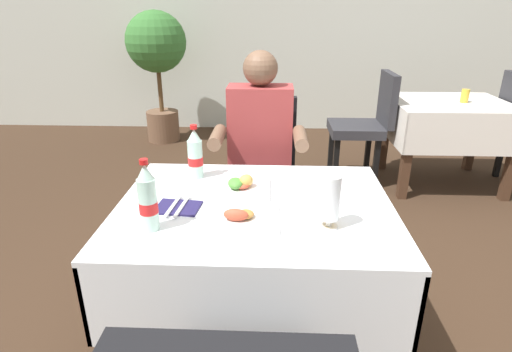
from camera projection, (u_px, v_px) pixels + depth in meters
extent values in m
plane|color=#382619|center=(283.00, 347.00, 1.93)|extent=(11.00, 11.00, 0.00)
cube|color=silver|center=(281.00, 5.00, 4.90)|extent=(11.00, 0.12, 2.99)
cube|color=white|center=(255.00, 206.00, 1.67)|extent=(1.10, 0.88, 0.02)
cube|color=white|center=(249.00, 312.00, 1.33)|extent=(1.10, 0.02, 0.32)
cube|color=white|center=(259.00, 198.00, 2.13)|extent=(1.10, 0.02, 0.32)
cube|color=white|center=(127.00, 239.00, 1.75)|extent=(0.02, 0.88, 0.32)
cube|color=white|center=(386.00, 245.00, 1.71)|extent=(0.02, 0.88, 0.32)
cube|color=#472D1E|center=(113.00, 343.00, 1.48)|extent=(0.07, 0.07, 0.72)
cube|color=#472D1E|center=(391.00, 352.00, 1.44)|extent=(0.07, 0.07, 0.72)
cube|color=#472D1E|center=(165.00, 235.00, 2.18)|extent=(0.07, 0.07, 0.72)
cube|color=#472D1E|center=(353.00, 239.00, 2.14)|extent=(0.07, 0.07, 0.72)
cube|color=black|center=(261.00, 186.00, 2.44)|extent=(0.44, 0.44, 0.08)
cube|color=black|center=(262.00, 132.00, 2.57)|extent=(0.42, 0.06, 0.44)
cube|color=black|center=(230.00, 239.00, 2.39)|extent=(0.04, 0.04, 0.45)
cube|color=black|center=(289.00, 240.00, 2.38)|extent=(0.04, 0.04, 0.45)
cube|color=black|center=(235.00, 212.00, 2.70)|extent=(0.04, 0.04, 0.45)
cube|color=black|center=(287.00, 213.00, 2.69)|extent=(0.04, 0.04, 0.45)
cylinder|color=#282D42|center=(244.00, 242.00, 2.36)|extent=(0.10, 0.10, 0.45)
cylinder|color=#282D42|center=(272.00, 243.00, 2.35)|extent=(0.10, 0.10, 0.45)
cube|color=#282D42|center=(259.00, 186.00, 2.40)|extent=(0.34, 0.36, 0.12)
cube|color=#9E3838|center=(260.00, 130.00, 2.35)|extent=(0.36, 0.20, 0.50)
sphere|color=brown|center=(260.00, 68.00, 2.22)|extent=(0.19, 0.19, 0.19)
cylinder|color=brown|center=(217.00, 137.00, 2.14)|extent=(0.07, 0.26, 0.07)
cylinder|color=brown|center=(300.00, 138.00, 2.12)|extent=(0.07, 0.26, 0.07)
cube|color=white|center=(248.00, 219.00, 1.53)|extent=(0.23, 0.23, 0.01)
ellipsoid|color=#C14C33|center=(236.00, 215.00, 1.50)|extent=(0.10, 0.05, 0.05)
ellipsoid|color=#B77A38|center=(246.00, 214.00, 1.53)|extent=(0.08, 0.08, 0.03)
cube|color=white|center=(243.00, 189.00, 1.79)|extent=(0.23, 0.23, 0.01)
ellipsoid|color=#C14C33|center=(243.00, 184.00, 1.78)|extent=(0.10, 0.11, 0.03)
ellipsoid|color=#4C8E38|center=(236.00, 183.00, 1.77)|extent=(0.08, 0.10, 0.04)
ellipsoid|color=gold|center=(246.00, 181.00, 1.78)|extent=(0.09, 0.09, 0.06)
cylinder|color=white|center=(328.00, 226.00, 1.49)|extent=(0.07, 0.07, 0.01)
cylinder|color=white|center=(328.00, 222.00, 1.48)|extent=(0.02, 0.02, 0.03)
cylinder|color=white|center=(330.00, 197.00, 1.44)|extent=(0.07, 0.07, 0.16)
cylinder|color=#C68928|center=(330.00, 202.00, 1.45)|extent=(0.07, 0.07, 0.13)
cylinder|color=silver|center=(195.00, 159.00, 1.89)|extent=(0.07, 0.07, 0.18)
cylinder|color=red|center=(196.00, 161.00, 1.90)|extent=(0.07, 0.07, 0.04)
cone|color=silver|center=(194.00, 135.00, 1.85)|extent=(0.06, 0.06, 0.05)
cylinder|color=red|center=(194.00, 127.00, 1.84)|extent=(0.03, 0.03, 0.02)
cylinder|color=silver|center=(148.00, 205.00, 1.44)|extent=(0.06, 0.06, 0.19)
cylinder|color=red|center=(149.00, 207.00, 1.44)|extent=(0.07, 0.07, 0.04)
cone|color=silver|center=(145.00, 172.00, 1.39)|extent=(0.06, 0.06, 0.05)
cylinder|color=red|center=(144.00, 162.00, 1.38)|extent=(0.03, 0.03, 0.02)
cube|color=#231E4C|center=(178.00, 207.00, 1.62)|extent=(0.18, 0.15, 0.01)
cube|color=silver|center=(173.00, 205.00, 1.62)|extent=(0.03, 0.19, 0.01)
cube|color=silver|center=(182.00, 206.00, 1.62)|extent=(0.03, 0.19, 0.01)
cube|color=white|center=(450.00, 103.00, 3.47)|extent=(0.95, 0.82, 0.02)
cube|color=white|center=(467.00, 136.00, 3.16)|extent=(0.95, 0.02, 0.32)
cube|color=white|center=(431.00, 111.00, 3.90)|extent=(0.95, 0.02, 0.32)
cube|color=white|center=(392.00, 122.00, 3.55)|extent=(0.02, 0.82, 0.32)
cube|color=white|center=(503.00, 123.00, 3.51)|extent=(0.02, 0.82, 0.32)
cube|color=#472D1E|center=(407.00, 157.00, 3.30)|extent=(0.07, 0.07, 0.72)
cube|color=#472D1E|center=(385.00, 133.00, 3.95)|extent=(0.07, 0.07, 0.72)
cube|color=#472D1E|center=(474.00, 134.00, 3.91)|extent=(0.07, 0.07, 0.72)
cube|color=#2D2D33|center=(355.00, 129.00, 3.59)|extent=(0.44, 0.44, 0.08)
cube|color=#2D2D33|center=(388.00, 99.00, 3.48)|extent=(0.06, 0.42, 0.44)
cube|color=black|center=(331.00, 151.00, 3.85)|extent=(0.04, 0.04, 0.45)
cube|color=black|center=(336.00, 164.00, 3.54)|extent=(0.04, 0.04, 0.45)
cube|color=black|center=(368.00, 151.00, 3.84)|extent=(0.04, 0.04, 0.45)
cube|color=black|center=(376.00, 164.00, 3.52)|extent=(0.04, 0.04, 0.45)
cube|color=black|center=(500.00, 153.00, 3.79)|extent=(0.04, 0.04, 0.45)
cylinder|color=gold|center=(465.00, 96.00, 3.41)|extent=(0.06, 0.06, 0.11)
cylinder|color=brown|center=(163.00, 126.00, 4.86)|extent=(0.37, 0.37, 0.35)
cylinder|color=brown|center=(160.00, 89.00, 4.70)|extent=(0.05, 0.05, 0.51)
sphere|color=#387533|center=(156.00, 42.00, 4.51)|extent=(0.66, 0.66, 0.66)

